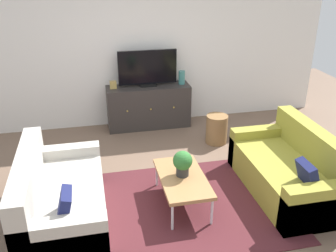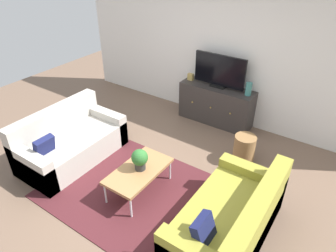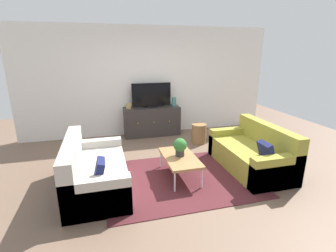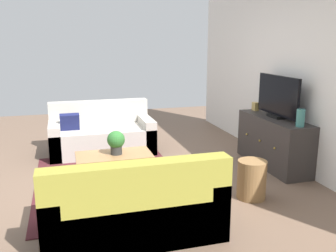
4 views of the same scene
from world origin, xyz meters
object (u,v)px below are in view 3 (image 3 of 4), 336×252
at_px(flat_screen_tv, 151,95).
at_px(wicker_basket, 199,134).
at_px(couch_right_side, 254,154).
at_px(tv_console, 152,121).
at_px(couch_left_side, 91,173).
at_px(potted_plant, 180,146).
at_px(coffee_table, 180,158).
at_px(glass_vase, 174,102).
at_px(mantel_clock, 128,106).

relative_size(flat_screen_tv, wicker_basket, 2.13).
height_order(couch_right_side, flat_screen_tv, flat_screen_tv).
relative_size(couch_right_side, tv_console, 1.18).
distance_m(couch_left_side, potted_plant, 1.48).
distance_m(coffee_table, wicker_basket, 1.77).
relative_size(tv_console, wicker_basket, 3.06).
relative_size(glass_vase, mantel_clock, 1.77).
height_order(tv_console, wicker_basket, tv_console).
xyz_separation_m(potted_plant, flat_screen_tv, (-0.01, 2.34, 0.48)).
relative_size(potted_plant, mantel_clock, 2.39).
bearing_deg(potted_plant, couch_right_side, -1.99).
bearing_deg(flat_screen_tv, tv_console, -90.00).
height_order(flat_screen_tv, wicker_basket, flat_screen_tv).
xyz_separation_m(coffee_table, potted_plant, (0.01, 0.03, 0.20)).
bearing_deg(mantel_clock, wicker_basket, -29.51).
relative_size(couch_right_side, coffee_table, 1.71).
bearing_deg(coffee_table, potted_plant, 76.66).
distance_m(tv_console, wicker_basket, 1.29).
bearing_deg(flat_screen_tv, wicker_basket, -43.14).
xyz_separation_m(glass_vase, mantel_clock, (-1.17, 0.00, -0.05)).
bearing_deg(glass_vase, wicker_basket, -67.39).
distance_m(couch_left_side, flat_screen_tv, 2.90).
height_order(couch_left_side, coffee_table, couch_left_side).
height_order(couch_left_side, flat_screen_tv, flat_screen_tv).
bearing_deg(couch_right_side, tv_console, 120.97).
height_order(tv_console, mantel_clock, mantel_clock).
relative_size(couch_left_side, potted_plant, 5.35).
bearing_deg(couch_left_side, glass_vase, 49.43).
xyz_separation_m(potted_plant, mantel_clock, (-0.59, 2.32, 0.24)).
bearing_deg(wicker_basket, couch_right_side, -72.43).
bearing_deg(wicker_basket, glass_vase, 112.61).
height_order(couch_left_side, potted_plant, couch_left_side).
bearing_deg(couch_right_side, potted_plant, 178.01).
height_order(coffee_table, flat_screen_tv, flat_screen_tv).
bearing_deg(wicker_basket, flat_screen_tv, 136.86).
distance_m(couch_left_side, glass_vase, 3.18).
xyz_separation_m(couch_right_side, wicker_basket, (-0.48, 1.51, -0.05)).
distance_m(coffee_table, flat_screen_tv, 2.47).
bearing_deg(coffee_table, flat_screen_tv, 90.01).
bearing_deg(wicker_basket, potted_plant, -122.84).
distance_m(mantel_clock, wicker_basket, 1.85).
height_order(couch_left_side, couch_right_side, same).
bearing_deg(flat_screen_tv, potted_plant, -89.80).
distance_m(potted_plant, glass_vase, 2.41).
xyz_separation_m(couch_right_side, potted_plant, (-1.42, 0.05, 0.28)).
distance_m(couch_right_side, glass_vase, 2.58).
xyz_separation_m(coffee_table, flat_screen_tv, (-0.00, 2.38, 0.68)).
xyz_separation_m(couch_right_side, coffee_table, (-1.42, 0.02, 0.08)).
bearing_deg(couch_right_side, mantel_clock, 130.26).
distance_m(couch_left_side, couch_right_side, 2.87).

